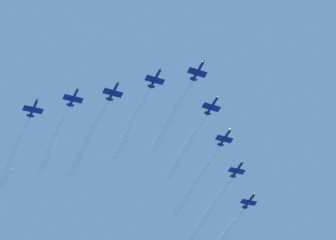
{
  "coord_description": "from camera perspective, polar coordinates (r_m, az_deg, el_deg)",
  "views": [
    {
      "loc": [
        -116.12,
        6.71,
        -52.4
      ],
      "look_at": [
        0.0,
        0.0,
        149.01
      ],
      "focal_mm": 59.92,
      "sensor_mm": 36.0,
      "label": 1
    }
  ],
  "objects": [
    {
      "name": "jet_lead",
      "position": [
        231.97,
        -0.07,
        -0.53
      ],
      "size": [
        45.31,
        22.16,
        4.41
      ],
      "color": "navy"
    },
    {
      "name": "jet_port_inner",
      "position": [
        240.9,
        1.46,
        -3.41
      ],
      "size": [
        43.04,
        22.02,
        4.4
      ],
      "color": "navy"
    },
    {
      "name": "jet_starboard_outer",
      "position": [
        247.0,
        -11.84,
        -2.72
      ],
      "size": [
        44.63,
        22.09,
        4.46
      ],
      "color": "navy"
    },
    {
      "name": "jet_starboard_inner",
      "position": [
        236.86,
        -4.09,
        -1.05
      ],
      "size": [
        44.61,
        21.9,
        4.45
      ],
      "color": "navy"
    },
    {
      "name": "jet_starboard_mid",
      "position": [
        240.16,
        -8.48,
        -2.7
      ],
      "size": [
        47.91,
        24.23,
        4.47
      ],
      "color": "navy"
    },
    {
      "name": "jet_port_mid",
      "position": [
        253.88,
        2.4,
        -7.02
      ],
      "size": [
        49.18,
        24.41,
        4.43
      ],
      "color": "navy"
    },
    {
      "name": "jet_port_outer",
      "position": [
        263.45,
        3.88,
        -9.73
      ],
      "size": [
        47.74,
        23.36,
        4.44
      ],
      "color": "navy"
    },
    {
      "name": "jet_trail_port",
      "position": [
        271.35,
        5.5,
        -12.02
      ],
      "size": [
        42.54,
        21.14,
        4.37
      ],
      "color": "navy"
    },
    {
      "name": "jet_trail_starboard",
      "position": [
        253.84,
        -15.64,
        -4.05
      ],
      "size": [
        47.85,
        23.19,
        4.49
      ],
      "color": "navy"
    }
  ]
}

